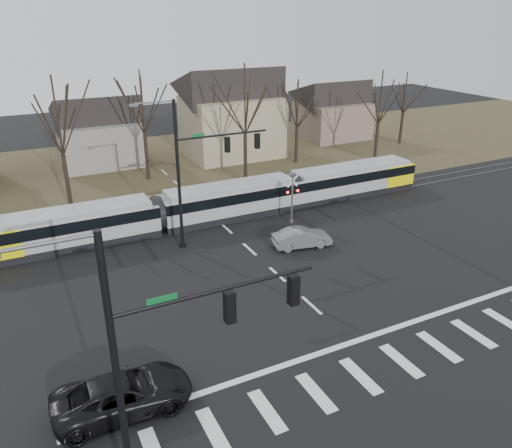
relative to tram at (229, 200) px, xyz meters
name	(u,v)px	position (x,y,z in m)	size (l,w,h in m)	color
ground	(332,324)	(-1.10, -16.00, -1.49)	(140.00, 140.00, 0.00)	black
grass_verge	(159,167)	(-1.10, 16.00, -1.49)	(140.00, 28.00, 0.01)	#38331E
crosswalk	(381,368)	(-1.10, -20.00, -1.49)	(27.00, 2.60, 0.01)	silver
stop_line	(353,342)	(-1.10, -17.80, -1.49)	(28.00, 0.35, 0.01)	silver
lane_dashes	(217,219)	(-1.10, 0.00, -1.49)	(0.18, 30.00, 0.01)	silver
rail_pair	(217,220)	(-1.10, -0.20, -1.46)	(90.00, 1.52, 0.06)	#59595E
tram	(229,200)	(0.00, 0.00, 0.00)	(36.12, 2.68, 2.74)	gray
sedan	(302,238)	(2.37, -7.23, -0.82)	(4.30, 2.19, 1.35)	slate
suv	(123,394)	(-12.34, -17.25, -0.70)	(5.75, 2.79, 1.57)	black
signal_pole_near_left	(170,357)	(-11.50, -22.00, 4.21)	(9.28, 0.44, 10.20)	black
signal_pole_far	(201,165)	(-3.50, -3.50, 4.21)	(9.28, 0.44, 10.20)	black
rail_crossing_signal	(292,200)	(3.90, -3.21, 0.39)	(1.08, 0.36, 4.00)	#59595B
tree_row	(194,130)	(0.90, 10.00, 3.51)	(59.20, 7.20, 10.00)	black
house_b	(99,127)	(-6.10, 20.00, 2.48)	(8.64, 7.56, 7.65)	gray
house_c	(232,109)	(7.90, 17.00, 3.74)	(10.80, 8.64, 10.10)	gray
house_d	(333,107)	(22.90, 19.00, 2.48)	(8.64, 7.56, 7.65)	#6D5A50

